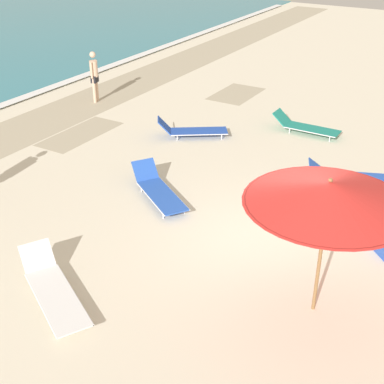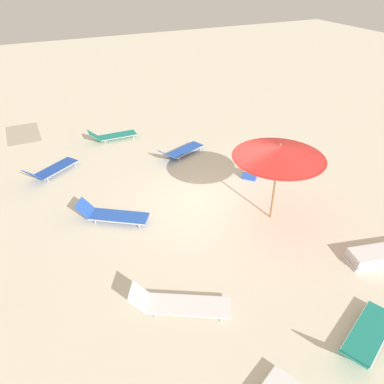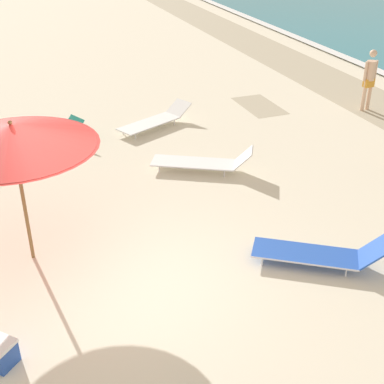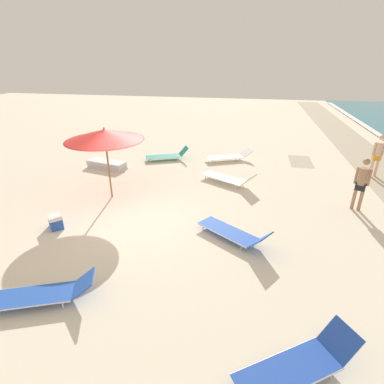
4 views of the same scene
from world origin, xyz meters
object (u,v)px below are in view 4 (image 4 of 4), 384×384
at_px(lounger_stack, 107,164).
at_px(sun_lounger_mid_beach_pair_b, 229,156).
at_px(sun_lounger_near_water_left, 228,178).
at_px(beachgoer_wading_adult, 362,181).
at_px(sun_lounger_near_water_right, 299,365).
at_px(cooler_box, 56,222).
at_px(sun_lounger_under_umbrella, 43,293).
at_px(beachgoer_shoreline_child, 378,153).
at_px(beach_umbrella, 105,135).
at_px(sun_lounger_beside_umbrella, 234,233).
at_px(sun_lounger_mid_beach_solo, 168,155).

relative_size(lounger_stack, sun_lounger_mid_beach_pair_b, 0.85).
distance_m(sun_lounger_near_water_left, beachgoer_wading_adult, 4.62).
distance_m(sun_lounger_near_water_right, cooler_box, 7.27).
xyz_separation_m(lounger_stack, sun_lounger_under_umbrella, (7.83, 2.41, 0.05)).
bearing_deg(beachgoer_shoreline_child, cooler_box, 25.39).
bearing_deg(sun_lounger_near_water_right, sun_lounger_under_umbrella, -131.13).
distance_m(beach_umbrella, beachgoer_wading_adult, 8.45).
bearing_deg(cooler_box, beach_umbrella, -60.93).
height_order(sun_lounger_near_water_right, sun_lounger_mid_beach_pair_b, sun_lounger_near_water_right).
height_order(sun_lounger_under_umbrella, sun_lounger_mid_beach_pair_b, sun_lounger_under_umbrella).
bearing_deg(lounger_stack, beachgoer_wading_adult, 90.78).
xyz_separation_m(sun_lounger_beside_umbrella, sun_lounger_mid_beach_pair_b, (-6.91, -0.71, -0.01)).
distance_m(sun_lounger_beside_umbrella, cooler_box, 5.21).
xyz_separation_m(sun_lounger_under_umbrella, beachgoer_wading_adult, (-5.67, 7.49, 0.79)).
xyz_separation_m(sun_lounger_near_water_right, sun_lounger_mid_beach_pair_b, (-10.60, -2.00, -0.01)).
height_order(sun_lounger_mid_beach_solo, beachgoer_shoreline_child, beachgoer_shoreline_child).
height_order(sun_lounger_near_water_right, cooler_box, sun_lounger_near_water_right).
relative_size(beach_umbrella, beachgoer_wading_adult, 1.50).
xyz_separation_m(sun_lounger_under_umbrella, sun_lounger_beside_umbrella, (-3.08, 3.66, 0.01)).
bearing_deg(beach_umbrella, beachgoer_wading_adult, 94.70).
relative_size(sun_lounger_beside_umbrella, cooler_box, 3.51).
bearing_deg(sun_lounger_near_water_right, sun_lounger_mid_beach_solo, 171.87).
relative_size(sun_lounger_mid_beach_pair_b, cooler_box, 3.81).
bearing_deg(sun_lounger_near_water_right, sun_lounger_mid_beach_pair_b, 156.54).
height_order(sun_lounger_beside_umbrella, sun_lounger_near_water_right, sun_lounger_near_water_right).
bearing_deg(beachgoer_wading_adult, lounger_stack, -169.22).
bearing_deg(sun_lounger_near_water_left, beach_umbrella, -33.26).
relative_size(sun_lounger_under_umbrella, sun_lounger_near_water_left, 0.94).
relative_size(sun_lounger_beside_umbrella, sun_lounger_near_water_left, 0.93).
distance_m(beach_umbrella, beachgoer_shoreline_child, 10.82).
bearing_deg(beachgoer_shoreline_child, sun_lounger_mid_beach_pair_b, -13.94).
bearing_deg(beach_umbrella, sun_lounger_under_umbrella, 9.50).
relative_size(sun_lounger_near_water_right, cooler_box, 3.39).
relative_size(sun_lounger_beside_umbrella, beachgoer_shoreline_child, 1.20).
xyz_separation_m(lounger_stack, cooler_box, (5.14, 0.87, 0.02)).
bearing_deg(beachgoer_wading_adult, sun_lounger_mid_beach_pair_b, 159.56).
height_order(beachgoer_wading_adult, cooler_box, beachgoer_wading_adult).
bearing_deg(sun_lounger_near_water_left, sun_lounger_near_water_right, 42.09).
bearing_deg(sun_lounger_near_water_right, sun_lounger_beside_umbrella, 165.12).
distance_m(sun_lounger_mid_beach_pair_b, cooler_box, 8.56).
bearing_deg(sun_lounger_mid_beach_solo, lounger_stack, -78.44).
relative_size(sun_lounger_beside_umbrella, beachgoer_wading_adult, 1.20).
bearing_deg(sun_lounger_mid_beach_solo, sun_lounger_beside_umbrella, 5.55).
distance_m(sun_lounger_near_water_right, beachgoer_shoreline_child, 10.58).
bearing_deg(sun_lounger_near_water_left, sun_lounger_under_umbrella, 4.97).
bearing_deg(sun_lounger_under_umbrella, sun_lounger_mid_beach_solo, 158.13).
bearing_deg(beach_umbrella, sun_lounger_beside_umbrella, 66.99).
height_order(lounger_stack, cooler_box, cooler_box).
bearing_deg(lounger_stack, sun_lounger_mid_beach_solo, 138.68).
distance_m(sun_lounger_beside_umbrella, sun_lounger_mid_beach_solo, 7.44).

